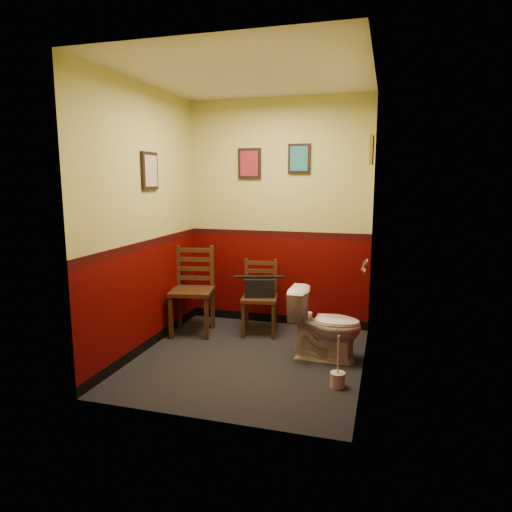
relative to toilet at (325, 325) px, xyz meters
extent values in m
cube|color=black|center=(-0.72, -0.22, -0.35)|extent=(2.20, 2.40, 0.00)
cube|color=silver|center=(-0.72, -0.22, 2.35)|extent=(2.20, 2.40, 0.00)
cube|color=#4A0303|center=(-0.72, 0.98, 1.00)|extent=(2.20, 0.00, 2.70)
cube|color=#4A0303|center=(-0.72, -1.42, 1.00)|extent=(2.20, 0.00, 2.70)
cube|color=#4A0303|center=(-1.82, -0.22, 1.00)|extent=(0.00, 2.40, 2.70)
cube|color=#4A0303|center=(0.38, -0.22, 1.00)|extent=(0.00, 2.40, 2.70)
cylinder|color=silver|center=(0.35, 0.03, 0.60)|extent=(0.03, 0.50, 0.03)
cylinder|color=silver|center=(0.37, -0.22, 0.60)|extent=(0.02, 0.06, 0.06)
cylinder|color=silver|center=(0.37, 0.28, 0.60)|extent=(0.02, 0.06, 0.06)
cube|color=black|center=(-1.07, 0.96, 1.60)|extent=(0.28, 0.03, 0.36)
cube|color=maroon|center=(-1.07, 0.95, 1.60)|extent=(0.22, 0.01, 0.30)
cube|color=black|center=(-0.47, 0.96, 1.65)|extent=(0.26, 0.03, 0.34)
cube|color=#256B76|center=(-0.47, 0.95, 1.65)|extent=(0.20, 0.01, 0.28)
cube|color=black|center=(-1.80, -0.12, 1.50)|extent=(0.03, 0.30, 0.38)
cube|color=tan|center=(-1.79, -0.12, 1.50)|extent=(0.01, 0.24, 0.31)
cube|color=olive|center=(0.36, 0.38, 1.70)|extent=(0.03, 0.34, 0.28)
cube|color=tan|center=(0.35, 0.38, 1.70)|extent=(0.01, 0.28, 0.22)
imported|color=white|center=(0.00, 0.00, 0.00)|extent=(0.72, 0.41, 0.70)
cylinder|color=silver|center=(0.19, -0.60, -0.29)|extent=(0.13, 0.13, 0.13)
cylinder|color=silver|center=(0.19, -0.60, -0.07)|extent=(0.02, 0.02, 0.36)
cube|color=#402813|center=(-1.57, 0.33, 0.15)|extent=(0.55, 0.55, 0.04)
cube|color=#402813|center=(-1.73, 0.10, -0.10)|extent=(0.05, 0.05, 0.50)
cube|color=#402813|center=(-1.81, 0.49, -0.10)|extent=(0.05, 0.05, 0.50)
cube|color=#402813|center=(-1.33, 0.18, -0.10)|extent=(0.05, 0.05, 0.50)
cube|color=#402813|center=(-1.41, 0.57, -0.10)|extent=(0.05, 0.05, 0.50)
cube|color=#402813|center=(-1.81, 0.49, 0.40)|extent=(0.05, 0.05, 0.50)
cube|color=#402813|center=(-1.42, 0.57, 0.40)|extent=(0.05, 0.05, 0.50)
cube|color=#402813|center=(-1.61, 0.53, 0.26)|extent=(0.38, 0.10, 0.05)
cube|color=#402813|center=(-1.61, 0.53, 0.37)|extent=(0.38, 0.10, 0.05)
cube|color=#402813|center=(-1.61, 0.53, 0.48)|extent=(0.38, 0.10, 0.05)
cube|color=#402813|center=(-1.61, 0.53, 0.60)|extent=(0.38, 0.10, 0.05)
cube|color=#402813|center=(-0.82, 0.53, 0.07)|extent=(0.46, 0.46, 0.04)
cube|color=#402813|center=(-0.96, 0.33, -0.14)|extent=(0.04, 0.04, 0.42)
cube|color=#402813|center=(-1.02, 0.67, -0.14)|extent=(0.04, 0.04, 0.42)
cube|color=#402813|center=(-0.63, 0.40, -0.14)|extent=(0.04, 0.04, 0.42)
cube|color=#402813|center=(-0.69, 0.73, -0.14)|extent=(0.04, 0.04, 0.42)
cube|color=#402813|center=(-1.02, 0.67, 0.29)|extent=(0.04, 0.04, 0.42)
cube|color=#402813|center=(-0.69, 0.73, 0.29)|extent=(0.04, 0.04, 0.42)
cube|color=#402813|center=(-0.86, 0.70, 0.17)|extent=(0.32, 0.08, 0.04)
cube|color=#402813|center=(-0.86, 0.70, 0.26)|extent=(0.32, 0.08, 0.04)
cube|color=#402813|center=(-0.86, 0.70, 0.36)|extent=(0.32, 0.08, 0.04)
cube|color=#402813|center=(-0.86, 0.70, 0.45)|extent=(0.32, 0.08, 0.04)
cube|color=black|center=(-0.82, 0.53, 0.20)|extent=(0.37, 0.26, 0.21)
cylinder|color=black|center=(-0.82, 0.53, 0.32)|extent=(0.29, 0.11, 0.03)
cylinder|color=silver|center=(-0.38, 0.87, -0.30)|extent=(0.11, 0.11, 0.10)
cylinder|color=silver|center=(-0.26, 0.87, -0.30)|extent=(0.11, 0.11, 0.10)
cylinder|color=silver|center=(-0.32, 0.86, -0.20)|extent=(0.11, 0.11, 0.10)
camera|label=1|loc=(0.54, -4.34, 1.43)|focal=32.00mm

